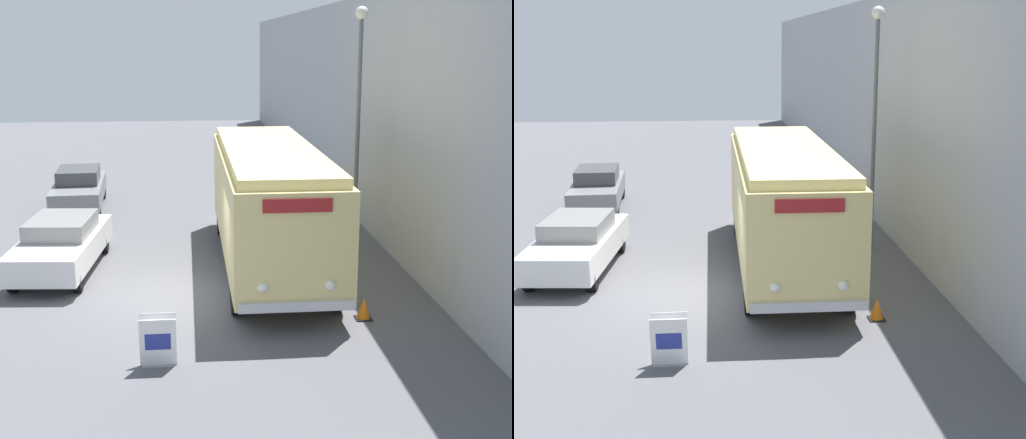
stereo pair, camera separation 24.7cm
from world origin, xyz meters
TOP-DOWN VIEW (x-y plane):
  - ground_plane at (0.00, 0.00)m, footprint 80.00×80.00m
  - building_wall_right at (6.42, 10.00)m, footprint 0.30×60.00m
  - vintage_bus at (2.65, 2.30)m, footprint 2.57×9.84m
  - sign_board at (-0.17, -3.70)m, footprint 0.70×0.37m
  - streetlamp at (5.36, 3.72)m, footprint 0.36×0.36m
  - parked_car_near at (-2.94, 2.43)m, footprint 2.24×4.90m
  - parked_car_mid at (-3.52, 9.87)m, footprint 1.96×4.81m
  - traffic_cone at (4.29, -1.78)m, footprint 0.36×0.36m

SIDE VIEW (x-z plane):
  - ground_plane at x=0.00m, z-range 0.00..0.00m
  - traffic_cone at x=4.29m, z-range -0.01..0.48m
  - sign_board at x=-0.17m, z-range -0.02..0.98m
  - parked_car_near at x=-2.94m, z-range 0.02..1.47m
  - parked_car_mid at x=-3.52m, z-range 0.03..1.53m
  - vintage_bus at x=2.65m, z-range 0.23..3.53m
  - building_wall_right at x=6.42m, z-range 0.00..7.47m
  - streetlamp at x=5.36m, z-range 0.98..7.95m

